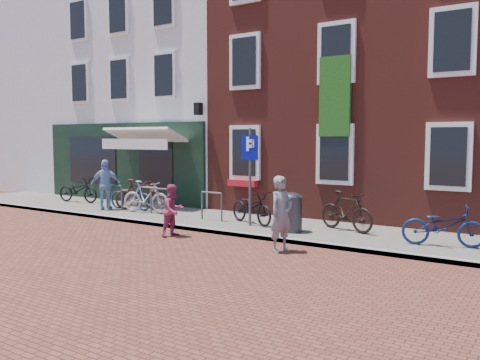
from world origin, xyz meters
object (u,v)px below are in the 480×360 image
Objects in this scene: boy at (173,210)px; bicycle_5 at (346,211)px; bicycle_2 at (131,196)px; bicycle_3 at (146,197)px; woman at (281,214)px; litter_bin at (291,210)px; bicycle_6 at (443,226)px; cafe_person at (106,185)px; parking_sign at (250,162)px; bicycle_0 at (78,190)px; bicycle_1 at (139,195)px; bicycle_4 at (252,207)px.

bicycle_5 is (3.54, 2.57, -0.05)m from boy.
bicycle_2 is 0.96m from bicycle_3.
litter_bin is at bearing 36.93° from woman.
bicycle_5 reaches higher than bicycle_6.
cafe_person is 0.95× the size of bicycle_2.
parking_sign is at bearing 62.13° from woman.
bicycle_5 is at bearing -95.49° from bicycle_3.
bicycle_3 is at bearing 113.87° from bicycle_5.
bicycle_0 is 1.03× the size of bicycle_1.
cafe_person is at bearing 76.86° from boy.
bicycle_4 is at bearing -102.59° from bicycle_0.
bicycle_3 is 8.87m from bicycle_6.
cafe_person is 0.88m from bicycle_2.
boy reaches higher than litter_bin.
bicycle_6 is (2.45, -0.56, -0.05)m from bicycle_5.
bicycle_0 is (-9.20, 0.86, -0.09)m from litter_bin.
boy is 4.80m from cafe_person.
boy is 0.76× the size of bicycle_4.
litter_bin is 5.96m from bicycle_1.
bicycle_4 is 2.60m from bicycle_5.
bicycle_2 is at bearing 87.09° from woman.
cafe_person reaches higher than bicycle_1.
bicycle_5 is (0.46, 2.59, -0.22)m from woman.
parking_sign is at bearing -21.75° from boy.
litter_bin is 0.41× the size of parking_sign.
boy is 0.78× the size of bicycle_3.
bicycle_5 is at bearing -59.24° from bicycle_4.
litter_bin reaches higher than bicycle_3.
bicycle_1 is (-6.60, 2.38, -0.22)m from woman.
bicycle_2 and bicycle_6 have the same top height.
litter_bin is 1.87m from woman.
boy reaches higher than bicycle_0.
woman is (1.99, -1.88, -0.98)m from parking_sign.
bicycle_2 is 1.03× the size of bicycle_5.
bicycle_5 is at bearing 37.33° from litter_bin.
boy reaches higher than bicycle_1.
bicycle_3 is at bearing 177.57° from parking_sign.
parking_sign reaches higher than bicycle_6.
cafe_person is at bearing 91.94° from woman.
litter_bin reaches higher than bicycle_5.
bicycle_1 reaches higher than bicycle_6.
bicycle_2 is at bearing 74.37° from bicycle_6.
woman is at bearing -68.61° from litter_bin.
parking_sign is 5.08m from bicycle_2.
bicycle_5 is 2.52m from bicycle_6.
boy is (-2.41, -1.70, 0.01)m from litter_bin.
litter_bin is 6.24m from bicycle_2.
bicycle_0 is at bearing -56.10° from cafe_person.
bicycle_3 reaches higher than bicycle_6.
bicycle_6 is at bearing -101.99° from bicycle_0.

